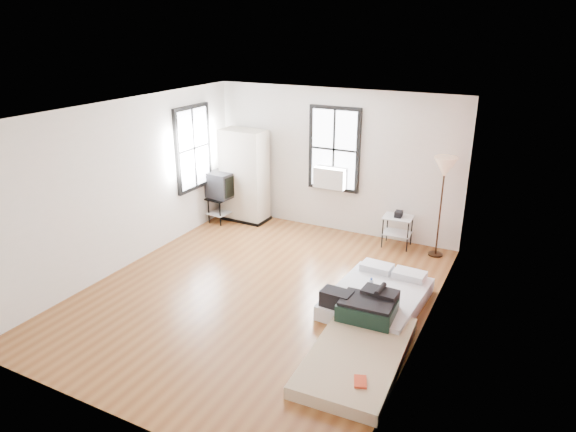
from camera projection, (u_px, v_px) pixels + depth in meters
The scene contains 8 objects.
ground at pixel (258, 293), 7.95m from camera, with size 6.00×6.00×0.00m, color brown.
room_shell at pixel (282, 181), 7.54m from camera, with size 5.02×6.02×2.80m.
mattress_main at pixel (376, 297), 7.54m from camera, with size 1.33×1.75×0.54m.
mattress_bare at pixel (360, 343), 6.48m from camera, with size 1.16×2.07×0.44m.
wardrobe at pixel (244, 176), 10.61m from camera, with size 0.98×0.58×1.91m.
side_table at pixel (398, 223), 9.45m from camera, with size 0.54×0.44×0.69m.
floor_lamp at pixel (445, 172), 8.70m from camera, with size 0.39×0.39×1.81m.
tv_stand at pixel (223, 186), 10.63m from camera, with size 0.59×0.79×1.06m.
Camera 1 is at (3.61, -6.04, 3.92)m, focal length 32.00 mm.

